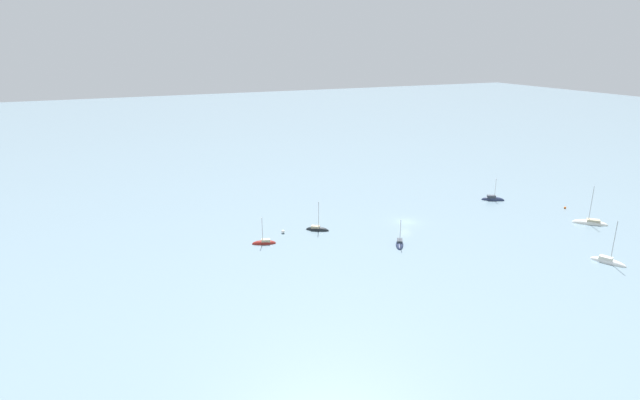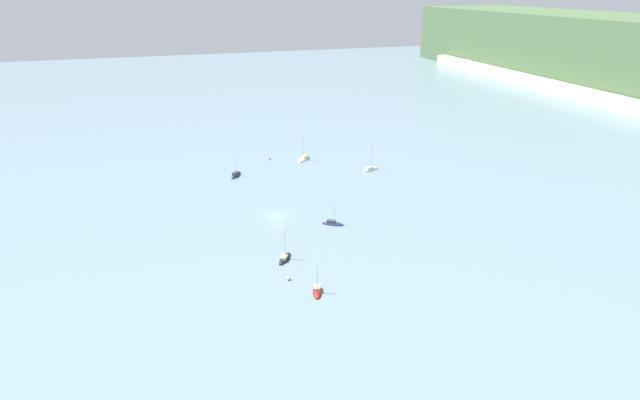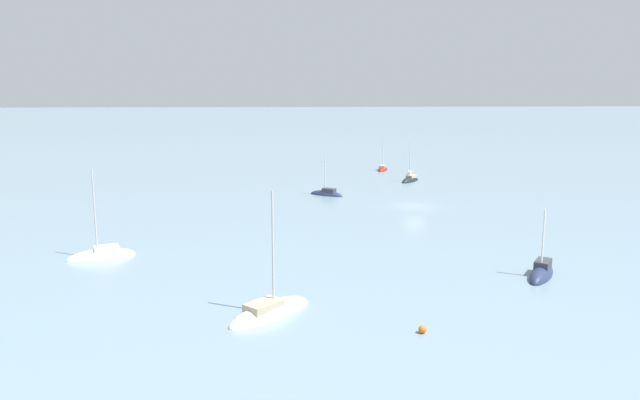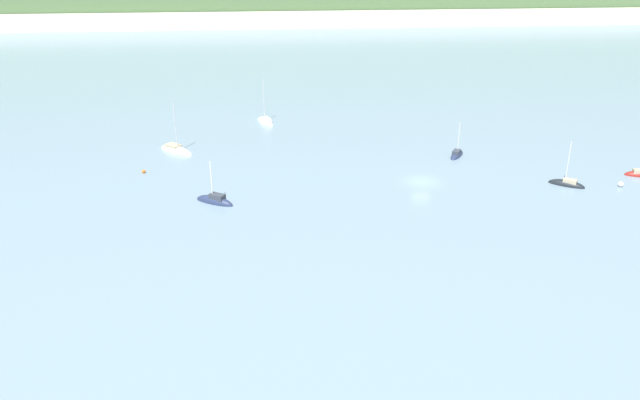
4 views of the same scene
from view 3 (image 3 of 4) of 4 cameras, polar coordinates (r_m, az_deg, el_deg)
name	(u,v)px [view 3 (image 3 of 4)]	position (r m, az deg, el deg)	size (l,w,h in m)	color
ground_plane	(414,206)	(79.70, 8.60, -0.59)	(600.00, 600.00, 0.00)	slate
sailboat_0	(102,257)	(59.59, -19.33, -4.90)	(3.78, 6.13, 8.92)	white
sailboat_1	(383,170)	(111.27, 5.74, 2.77)	(4.96, 2.87, 6.24)	maroon
sailboat_2	(270,314)	(43.20, -4.63, -10.32)	(6.63, 6.48, 9.45)	white
sailboat_3	(410,181)	(99.50, 8.24, 1.76)	(4.90, 4.14, 7.13)	black
sailboat_4	(327,195)	(86.45, 0.62, 0.50)	(3.88, 4.99, 6.13)	#232D4C
sailboat_5	(541,275)	(54.20, 19.58, -6.47)	(5.60, 4.36, 6.55)	#232D4C
mooring_buoy_0	(422,329)	(40.62, 9.35, -11.59)	(0.51, 0.51, 0.51)	orange
mooring_buoy_1	(409,172)	(106.69, 8.16, 2.52)	(0.74, 0.74, 0.74)	white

